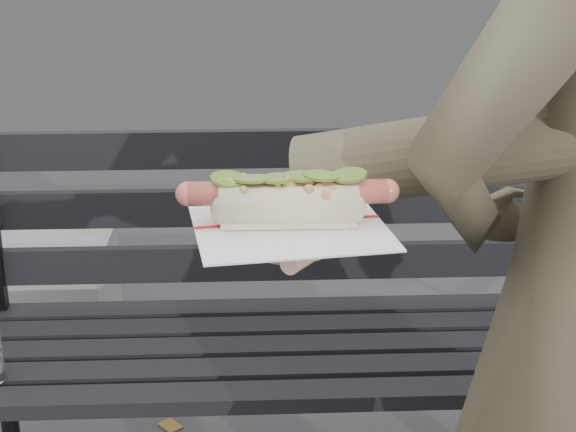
# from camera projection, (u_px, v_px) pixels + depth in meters

# --- Properties ---
(park_bench) EXTENTS (1.50, 0.44, 0.88)m
(park_bench) POSITION_uv_depth(u_px,v_px,m) (299.00, 309.00, 1.83)
(park_bench) COLOR black
(park_bench) RESTS_ON ground
(held_hotdog) EXTENTS (0.63, 0.32, 0.20)m
(held_hotdog) POSITION_uv_depth(u_px,v_px,m) (461.00, 162.00, 0.96)
(held_hotdog) COLOR #4C4933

